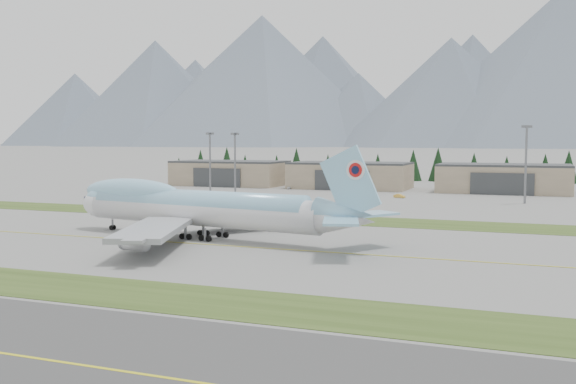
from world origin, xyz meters
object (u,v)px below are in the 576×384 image
at_px(hangar_center, 350,175).
at_px(service_vehicle_b, 399,198).
at_px(hangar_right, 503,178).
at_px(service_vehicle_a, 289,189).
at_px(boeing_747_freighter, 197,207).
at_px(hangar_left, 230,173).

relative_size(hangar_center, service_vehicle_b, 11.76).
distance_m(hangar_right, service_vehicle_a, 83.24).
height_order(boeing_747_freighter, service_vehicle_a, boeing_747_freighter).
distance_m(hangar_left, service_vehicle_a, 36.12).
bearing_deg(hangar_right, boeing_747_freighter, -110.37).
xyz_separation_m(boeing_747_freighter, hangar_left, (-61.91, 142.98, -0.82)).
bearing_deg(boeing_747_freighter, hangar_right, 78.78).
distance_m(hangar_center, hangar_right, 60.00).
distance_m(hangar_left, hangar_right, 115.00).
xyz_separation_m(boeing_747_freighter, service_vehicle_b, (20.71, 105.14, -6.21)).
bearing_deg(service_vehicle_a, hangar_right, -1.32).
bearing_deg(service_vehicle_b, hangar_right, -23.09).
bearing_deg(service_vehicle_a, hangar_left, 147.01).
bearing_deg(hangar_left, service_vehicle_a, -22.28).
height_order(hangar_left, hangar_center, same).
xyz_separation_m(hangar_left, hangar_center, (55.00, 0.00, 0.00)).
distance_m(boeing_747_freighter, service_vehicle_b, 107.34).
height_order(boeing_747_freighter, hangar_center, boeing_747_freighter).
height_order(hangar_right, service_vehicle_b, hangar_right).
xyz_separation_m(hangar_right, service_vehicle_a, (-81.96, -13.54, -5.39)).
bearing_deg(service_vehicle_a, boeing_747_freighter, -88.13).
xyz_separation_m(boeing_747_freighter, service_vehicle_a, (-28.87, 129.44, -6.21)).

